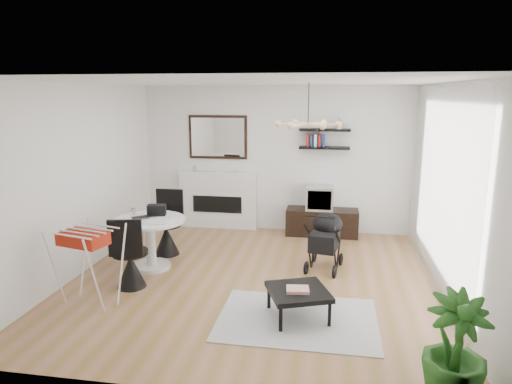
% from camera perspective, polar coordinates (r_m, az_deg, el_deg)
% --- Properties ---
extents(floor, '(5.00, 5.00, 0.00)m').
position_cam_1_polar(floor, '(6.50, -0.38, -10.93)').
color(floor, olive).
rests_on(floor, ground).
extents(ceiling, '(5.00, 5.00, 0.00)m').
position_cam_1_polar(ceiling, '(5.98, -0.42, 13.61)').
color(ceiling, white).
rests_on(ceiling, wall_back).
extents(wall_back, '(5.00, 0.00, 5.00)m').
position_cam_1_polar(wall_back, '(8.53, 2.49, 4.09)').
color(wall_back, white).
rests_on(wall_back, floor).
extents(wall_left, '(0.00, 5.00, 5.00)m').
position_cam_1_polar(wall_left, '(6.97, -21.11, 1.43)').
color(wall_left, white).
rests_on(wall_left, floor).
extents(wall_right, '(0.00, 5.00, 5.00)m').
position_cam_1_polar(wall_right, '(6.19, 23.06, -0.00)').
color(wall_right, white).
rests_on(wall_right, floor).
extents(sheer_curtain, '(0.04, 3.60, 2.60)m').
position_cam_1_polar(sheer_curtain, '(6.35, 21.78, 0.41)').
color(sheer_curtain, white).
rests_on(sheer_curtain, wall_right).
extents(fireplace, '(1.50, 0.17, 2.16)m').
position_cam_1_polar(fireplace, '(8.78, -4.76, -0.12)').
color(fireplace, white).
rests_on(fireplace, floor).
extents(shelf_lower, '(0.90, 0.25, 0.04)m').
position_cam_1_polar(shelf_lower, '(8.31, 8.55, 5.49)').
color(shelf_lower, black).
rests_on(shelf_lower, wall_back).
extents(shelf_upper, '(0.90, 0.25, 0.04)m').
position_cam_1_polar(shelf_upper, '(8.28, 8.62, 7.69)').
color(shelf_upper, black).
rests_on(shelf_upper, wall_back).
extents(pendant_lamp, '(0.90, 0.90, 0.10)m').
position_cam_1_polar(pendant_lamp, '(6.21, 6.52, 8.40)').
color(pendant_lamp, tan).
rests_on(pendant_lamp, ceiling).
extents(tv_console, '(1.30, 0.45, 0.49)m').
position_cam_1_polar(tv_console, '(8.47, 8.24, -3.74)').
color(tv_console, black).
rests_on(tv_console, floor).
extents(crt_tv, '(0.49, 0.43, 0.43)m').
position_cam_1_polar(crt_tv, '(8.36, 7.97, -0.72)').
color(crt_tv, '#BDBDC0').
rests_on(crt_tv, tv_console).
extents(dining_table, '(1.04, 1.04, 0.76)m').
position_cam_1_polar(dining_table, '(6.93, -13.06, -5.35)').
color(dining_table, white).
rests_on(dining_table, floor).
extents(laptop, '(0.39, 0.37, 0.03)m').
position_cam_1_polar(laptop, '(6.87, -13.83, -3.17)').
color(laptop, black).
rests_on(laptop, dining_table).
extents(black_bag, '(0.30, 0.22, 0.16)m').
position_cam_1_polar(black_bag, '(7.02, -12.31, -2.21)').
color(black_bag, black).
rests_on(black_bag, dining_table).
extents(newspaper, '(0.38, 0.31, 0.01)m').
position_cam_1_polar(newspaper, '(6.69, -12.29, -3.60)').
color(newspaper, white).
rests_on(newspaper, dining_table).
extents(drinking_glass, '(0.06, 0.06, 0.10)m').
position_cam_1_polar(drinking_glass, '(7.14, -15.08, -2.37)').
color(drinking_glass, white).
rests_on(drinking_glass, dining_table).
extents(chair_far, '(0.49, 0.49, 1.03)m').
position_cam_1_polar(chair_far, '(7.53, -11.08, -5.23)').
color(chair_far, black).
rests_on(chair_far, floor).
extents(chair_near, '(0.50, 0.52, 1.00)m').
position_cam_1_polar(chair_near, '(6.38, -15.43, -8.81)').
color(chair_near, black).
rests_on(chair_near, floor).
extents(drying_rack, '(0.78, 0.74, 0.97)m').
position_cam_1_polar(drying_rack, '(5.97, -20.17, -8.57)').
color(drying_rack, white).
rests_on(drying_rack, floor).
extents(stroller, '(0.58, 0.80, 0.92)m').
position_cam_1_polar(stroller, '(6.86, 8.65, -6.28)').
color(stroller, black).
rests_on(stroller, floor).
extents(rug, '(1.81, 1.31, 0.01)m').
position_cam_1_polar(rug, '(5.48, 5.19, -15.56)').
color(rug, '#A8A8A8').
rests_on(rug, floor).
extents(coffee_table, '(0.85, 0.85, 0.34)m').
position_cam_1_polar(coffee_table, '(5.40, 5.31, -12.41)').
color(coffee_table, black).
rests_on(coffee_table, rug).
extents(magazines, '(0.28, 0.23, 0.04)m').
position_cam_1_polar(magazines, '(5.33, 5.23, -12.06)').
color(magazines, '#D84C36').
rests_on(magazines, coffee_table).
extents(potted_plant, '(0.64, 0.64, 0.96)m').
position_cam_1_polar(potted_plant, '(4.33, 23.63, -17.55)').
color(potted_plant, '#205418').
rests_on(potted_plant, floor).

